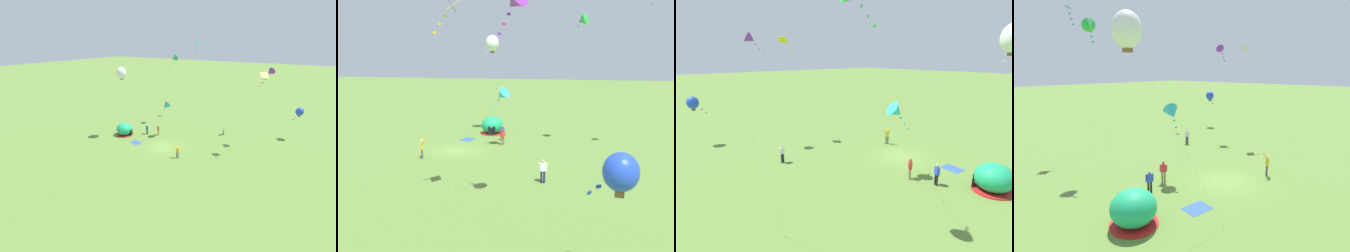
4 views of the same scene
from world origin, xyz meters
The scene contains 13 objects.
ground_plane centered at (0.00, 0.00, 0.00)m, with size 300.00×300.00×0.00m, color olive.
popup_tent centered at (-8.48, 0.58, 1.00)m, with size 2.81×2.81×2.10m.
picnic_blanket centered at (-4.71, -1.00, 0.01)m, with size 1.70×1.30×0.01m, color #3359A5.
person_watching_sky centered at (-5.32, 2.86, 0.96)m, with size 0.54×0.38×1.72m.
person_far_back centered at (-3.36, 3.48, 0.96)m, with size 0.47×0.43×1.72m.
person_near_tent centered at (6.32, 9.43, 0.96)m, with size 0.34×0.57×1.72m.
person_arms_raised centered at (3.40, -1.91, 1.00)m, with size 0.72×0.66×1.89m.
kite_green centered at (-4.57, 10.94, 12.27)m, with size 3.01×7.07×12.97m.
kite_purple centered at (12.32, 8.95, 11.15)m, with size 3.81×5.65×11.82m.
kite_yellow centered at (12.02, 5.29, 10.85)m, with size 1.70×8.34×11.52m.
kite_cyan centered at (-2.00, 3.80, 5.32)m, with size 1.75×3.02×6.10m.
kite_blue centered at (16.97, 13.92, 4.71)m, with size 4.63×6.80×5.40m.
kite_white centered at (-8.36, 0.69, 10.58)m, with size 3.66×4.97×11.52m.
Camera 2 is at (28.08, 13.24, 8.27)m, focal length 35.00 mm.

